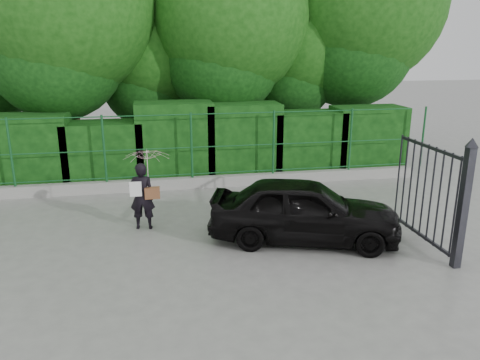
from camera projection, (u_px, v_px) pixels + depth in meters
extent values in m
plane|color=gray|center=(193.00, 259.00, 8.72)|extent=(80.00, 80.00, 0.00)
cube|color=#9E9E99|center=(178.00, 183.00, 12.92)|extent=(14.00, 0.25, 0.30)
cylinder|color=#154F25|center=(11.00, 153.00, 11.88)|extent=(0.06, 0.06, 1.80)
cylinder|color=#154F25|center=(104.00, 149.00, 12.29)|extent=(0.06, 0.06, 1.80)
cylinder|color=#154F25|center=(192.00, 146.00, 12.70)|extent=(0.06, 0.06, 1.80)
cylinder|color=#154F25|center=(274.00, 142.00, 13.11)|extent=(0.06, 0.06, 1.80)
cylinder|color=#154F25|center=(351.00, 139.00, 13.52)|extent=(0.06, 0.06, 1.80)
cylinder|color=#154F25|center=(423.00, 137.00, 13.93)|extent=(0.06, 0.06, 1.80)
cylinder|color=#154F25|center=(178.00, 175.00, 12.85)|extent=(13.60, 0.03, 0.03)
cylinder|color=#154F25|center=(177.00, 148.00, 12.64)|extent=(13.60, 0.03, 0.03)
cylinder|color=#154F25|center=(176.00, 115.00, 12.39)|extent=(13.60, 0.03, 0.03)
cube|color=black|center=(29.00, 151.00, 12.91)|extent=(2.20, 1.20, 2.02)
cube|color=black|center=(105.00, 153.00, 13.31)|extent=(2.20, 1.20, 1.76)
cube|color=black|center=(175.00, 141.00, 13.59)|extent=(2.20, 1.20, 2.27)
cube|color=black|center=(242.00, 140.00, 13.96)|extent=(2.20, 1.20, 2.19)
cube|color=black|center=(306.00, 142.00, 14.36)|extent=(2.20, 1.20, 1.90)
cube|color=black|center=(367.00, 138.00, 14.70)|extent=(2.20, 1.20, 2.00)
cylinder|color=black|center=(72.00, 98.00, 14.35)|extent=(0.36, 0.36, 4.50)
sphere|color=#14470F|center=(63.00, 5.00, 13.60)|extent=(5.40, 5.40, 5.40)
cylinder|color=black|center=(155.00, 111.00, 16.20)|extent=(0.36, 0.36, 3.25)
sphere|color=#14470F|center=(152.00, 53.00, 15.65)|extent=(3.90, 3.90, 3.90)
cylinder|color=black|center=(231.00, 98.00, 15.56)|extent=(0.36, 0.36, 4.25)
sphere|color=#14470F|center=(230.00, 17.00, 14.85)|extent=(5.10, 5.10, 5.10)
cylinder|color=black|center=(296.00, 105.00, 16.77)|extent=(0.36, 0.36, 3.50)
sphere|color=#14470F|center=(298.00, 44.00, 16.18)|extent=(4.20, 4.20, 4.20)
cylinder|color=black|center=(354.00, 88.00, 16.57)|extent=(0.36, 0.36, 4.75)
sphere|color=#14470F|center=(360.00, 2.00, 15.78)|extent=(5.70, 5.70, 5.70)
cube|color=#222228|center=(463.00, 209.00, 8.10)|extent=(0.14, 0.14, 2.20)
cone|color=#222228|center=(472.00, 142.00, 7.77)|extent=(0.22, 0.22, 0.16)
cube|color=#222228|center=(420.00, 234.00, 9.45)|extent=(0.05, 2.00, 0.06)
cube|color=#222228|center=(431.00, 147.00, 8.95)|extent=(0.05, 2.00, 0.06)
cylinder|color=#222228|center=(455.00, 208.00, 8.30)|extent=(0.04, 0.04, 1.90)
cylinder|color=#222228|center=(447.00, 204.00, 8.54)|extent=(0.04, 0.04, 1.90)
cylinder|color=#222228|center=(439.00, 199.00, 8.77)|extent=(0.04, 0.04, 1.90)
cylinder|color=#222228|center=(431.00, 195.00, 9.01)|extent=(0.04, 0.04, 1.90)
cylinder|color=#222228|center=(424.00, 191.00, 9.25)|extent=(0.04, 0.04, 1.90)
cylinder|color=#222228|center=(417.00, 188.00, 9.48)|extent=(0.04, 0.04, 1.90)
cylinder|color=#222228|center=(411.00, 184.00, 9.72)|extent=(0.04, 0.04, 1.90)
cylinder|color=#222228|center=(404.00, 181.00, 9.95)|extent=(0.04, 0.04, 1.90)
cylinder|color=#222228|center=(398.00, 178.00, 10.19)|extent=(0.04, 0.04, 1.90)
imported|color=black|center=(142.00, 196.00, 9.97)|extent=(0.57, 0.41, 1.47)
imported|color=#FFD2DF|center=(148.00, 170.00, 9.89)|extent=(0.97, 0.99, 0.89)
cube|color=brown|center=(152.00, 193.00, 9.91)|extent=(0.32, 0.15, 0.24)
cube|color=white|center=(136.00, 189.00, 9.78)|extent=(0.25, 0.02, 0.32)
imported|color=black|center=(304.00, 210.00, 9.39)|extent=(4.07, 2.60, 1.29)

